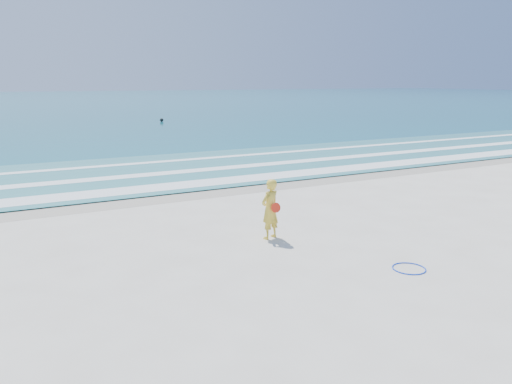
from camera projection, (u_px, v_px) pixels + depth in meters
name	position (u px, v px, depth m)	size (l,w,h in m)	color
ground	(331.00, 269.00, 11.38)	(400.00, 400.00, 0.00)	silver
wet_sand	(191.00, 193.00, 19.14)	(400.00, 2.40, 0.00)	#B2A893
ocean	(24.00, 101.00, 101.91)	(400.00, 190.00, 0.04)	#19727F
shallow	(153.00, 171.00, 23.44)	(400.00, 10.00, 0.01)	#59B7AD
foam_near	(180.00, 185.00, 20.25)	(400.00, 1.40, 0.01)	white
foam_mid	(158.00, 174.00, 22.75)	(400.00, 0.90, 0.01)	white
foam_far	(139.00, 163.00, 25.60)	(400.00, 0.60, 0.01)	white
hoop	(409.00, 268.00, 11.39)	(0.76, 0.76, 0.03)	blue
buoy	(162.00, 120.00, 51.32)	(0.37, 0.37, 0.37)	black
woman	(270.00, 209.00, 13.44)	(0.70, 0.58, 1.65)	gold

